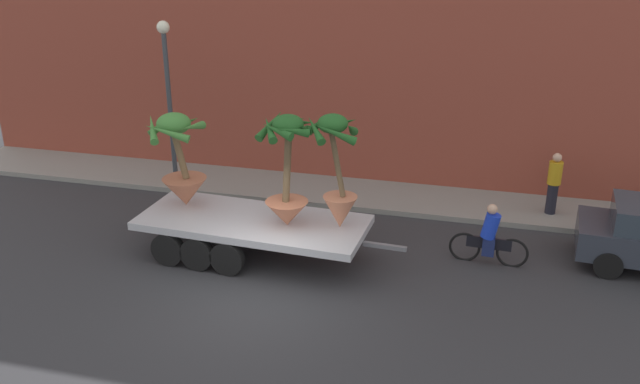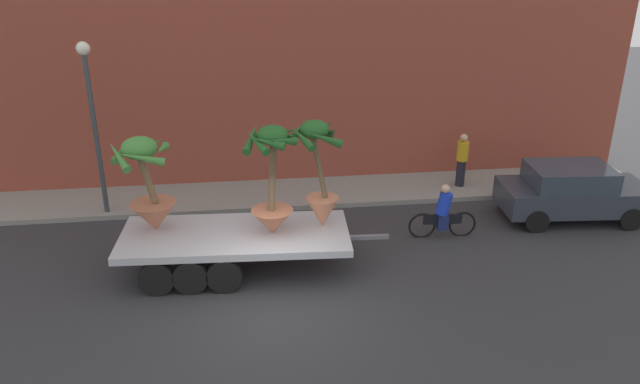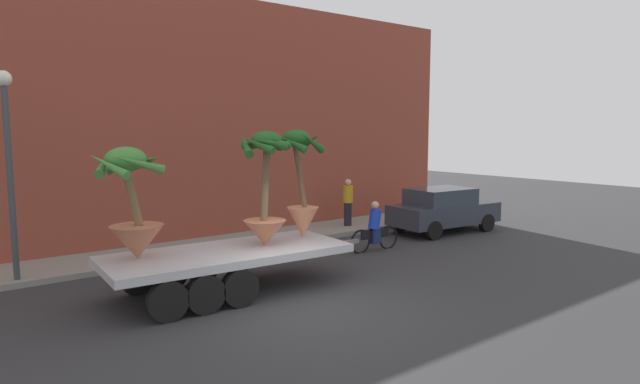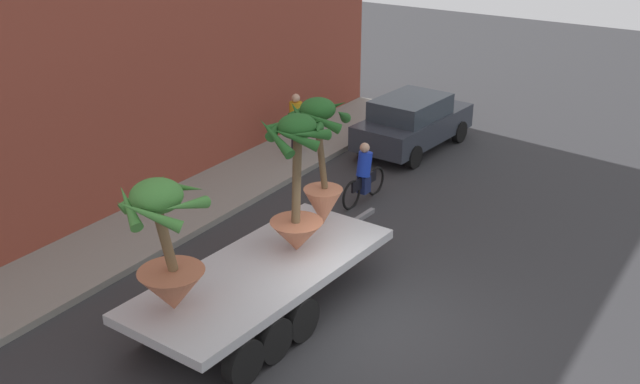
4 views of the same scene
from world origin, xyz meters
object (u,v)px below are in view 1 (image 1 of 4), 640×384
at_px(cyclist, 489,237).
at_px(potted_palm_rear, 287,176).
at_px(potted_palm_middle, 181,166).
at_px(potted_palm_front, 337,176).
at_px(flatbed_trailer, 243,226).
at_px(street_lamp, 168,84).
at_px(pedestrian_near_gate, 554,182).

bearing_deg(cyclist, potted_palm_rear, -165.72).
xyz_separation_m(potted_palm_middle, potted_palm_front, (3.98, -0.32, 0.25)).
distance_m(flatbed_trailer, potted_palm_rear, 1.86).
height_order(flatbed_trailer, potted_palm_front, potted_palm_front).
xyz_separation_m(potted_palm_middle, cyclist, (7.42, 0.65, -1.33)).
height_order(flatbed_trailer, street_lamp, street_lamp).
relative_size(potted_palm_front, cyclist, 1.45).
distance_m(flatbed_trailer, cyclist, 5.83).
bearing_deg(street_lamp, pedestrian_near_gate, 3.33).
xyz_separation_m(potted_palm_rear, pedestrian_near_gate, (6.13, 4.24, -1.15)).
bearing_deg(potted_palm_front, pedestrian_near_gate, 39.06).
bearing_deg(cyclist, potted_palm_front, -164.13).
bearing_deg(potted_palm_rear, cyclist, 14.28).
bearing_deg(potted_palm_front, potted_palm_middle, 175.33).
relative_size(pedestrian_near_gate, street_lamp, 0.35).
bearing_deg(flatbed_trailer, street_lamp, 134.68).
height_order(potted_palm_rear, street_lamp, street_lamp).
relative_size(potted_palm_middle, potted_palm_front, 0.87).
bearing_deg(flatbed_trailer, pedestrian_near_gate, 29.36).
height_order(potted_palm_front, pedestrian_near_gate, potted_palm_front).
bearing_deg(street_lamp, cyclist, -15.00).
bearing_deg(street_lamp, flatbed_trailer, -45.32).
distance_m(flatbed_trailer, pedestrian_near_gate, 8.38).
xyz_separation_m(cyclist, pedestrian_near_gate, (1.56, 3.08, 0.37)).
distance_m(potted_palm_rear, cyclist, 4.95).
bearing_deg(cyclist, potted_palm_middle, -174.96).
bearing_deg(flatbed_trailer, potted_palm_middle, 167.68).
height_order(flatbed_trailer, cyclist, cyclist).
relative_size(flatbed_trailer, street_lamp, 1.34).
relative_size(cyclist, street_lamp, 0.38).
height_order(potted_palm_middle, cyclist, potted_palm_middle).
bearing_deg(potted_palm_rear, flatbed_trailer, 173.23).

